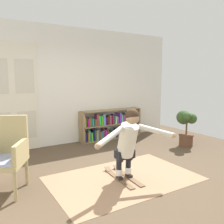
{
  "coord_description": "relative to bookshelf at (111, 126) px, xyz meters",
  "views": [
    {
      "loc": [
        -2.31,
        -3.13,
        1.66
      ],
      "look_at": [
        -0.08,
        0.51,
        1.05
      ],
      "focal_mm": 38.54,
      "sensor_mm": 36.0,
      "label": 1
    }
  ],
  "objects": [
    {
      "name": "ground_plane",
      "position": [
        -1.03,
        -2.39,
        -0.36
      ],
      "size": [
        7.2,
        7.2,
        0.0
      ],
      "primitive_type": "plane",
      "color": "#4E3D2C"
    },
    {
      "name": "back_wall",
      "position": [
        -1.03,
        0.21,
        1.09
      ],
      "size": [
        6.0,
        0.1,
        2.9
      ],
      "primitive_type": "cube",
      "color": "silver",
      "rests_on": "ground"
    },
    {
      "name": "double_door",
      "position": [
        -2.45,
        0.15,
        0.87
      ],
      "size": [
        1.22,
        0.05,
        2.45
      ],
      "color": "beige",
      "rests_on": "ground"
    },
    {
      "name": "rug",
      "position": [
        -1.2,
        -2.38,
        -0.35
      ],
      "size": [
        2.39,
        1.54,
        0.01
      ],
      "primitive_type": "cube",
      "color": "#957154",
      "rests_on": "ground"
    },
    {
      "name": "bookshelf",
      "position": [
        0.0,
        0.0,
        0.0
      ],
      "size": [
        1.79,
        0.3,
        0.8
      ],
      "color": "olive",
      "rests_on": "ground"
    },
    {
      "name": "wicker_chair",
      "position": [
        -2.93,
        -1.82,
        0.23
      ],
      "size": [
        0.81,
        0.81,
        1.1
      ],
      "color": "tan",
      "rests_on": "ground"
    },
    {
      "name": "potted_plant",
      "position": [
        1.22,
        -1.55,
        0.16
      ],
      "size": [
        0.46,
        0.5,
        0.87
      ],
      "color": "brown",
      "rests_on": "ground"
    },
    {
      "name": "skis_pair",
      "position": [
        -1.19,
        -2.35,
        -0.33
      ],
      "size": [
        0.32,
        0.9,
        0.07
      ],
      "color": "brown",
      "rests_on": "rug"
    },
    {
      "name": "person_skier",
      "position": [
        -1.2,
        -2.52,
        0.34
      ],
      "size": [
        1.41,
        0.62,
        1.12
      ],
      "color": "white",
      "rests_on": "skis_pair"
    }
  ]
}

